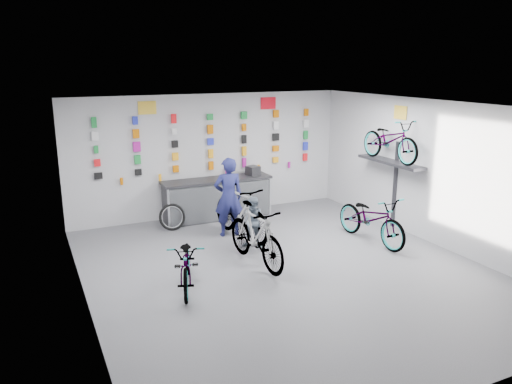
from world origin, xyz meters
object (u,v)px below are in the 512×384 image
bike_left (187,263)px  customer (255,222)px  bike_center (256,235)px  bike_right (371,218)px  counter (217,199)px  bike_service (241,211)px  clerk (229,197)px

bike_left → customer: customer is taller
bike_center → customer: (0.36, 0.84, -0.05)m
bike_left → bike_right: 4.26m
counter → bike_center: (-0.39, -3.03, 0.10)m
bike_right → customer: size_ratio=1.85×
bike_left → bike_right: bike_right is taller
bike_right → customer: bearing=157.6°
counter → customer: customer is taller
bike_service → bike_center: bearing=-113.0°
counter → bike_right: 3.78m
counter → bike_center: 3.06m
bike_left → bike_center: bike_center is taller
bike_left → clerk: bearing=71.3°
bike_service → customer: bike_service is taller
bike_left → bike_center: size_ratio=0.87×
bike_right → bike_service: 2.80m
counter → bike_center: size_ratio=1.39×
bike_right → bike_service: bearing=144.7°
counter → bike_service: size_ratio=1.34×
bike_service → clerk: (-0.17, 0.26, 0.27)m
bike_left → customer: bearing=52.6°
bike_left → customer: (1.85, 1.25, 0.09)m
bike_center → bike_right: bike_center is taller
bike_service → customer: 0.66m
bike_left → bike_center: 1.54m
bike_service → clerk: clerk is taller
clerk → bike_service: bearing=131.8°
bike_left → bike_service: bearing=64.9°
customer → bike_service: bearing=123.2°
bike_right → clerk: bearing=142.2°
bike_left → bike_center: bearing=34.2°
bike_center → clerk: size_ratio=1.11×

